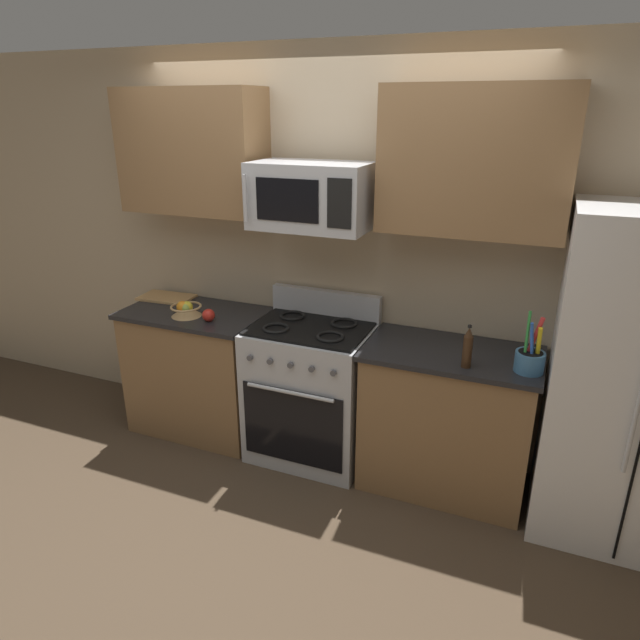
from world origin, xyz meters
name	(u,v)px	position (x,y,z in m)	size (l,w,h in m)	color
ground_plane	(268,510)	(0.00, 0.00, 0.00)	(16.00, 16.00, 0.00)	#473828
wall_back	(332,256)	(0.00, 1.01, 1.30)	(8.00, 0.10, 2.60)	tan
counter_left	(199,370)	(-0.88, 0.65, 0.46)	(0.97, 0.58, 0.91)	olive
range_oven	(311,390)	(0.00, 0.65, 0.47)	(0.76, 0.62, 1.09)	#B2B5BA
counter_right	(446,420)	(0.89, 0.65, 0.46)	(1.01, 0.58, 0.91)	olive
refrigerator	(640,384)	(1.85, 0.64, 0.90)	(0.87, 0.69, 1.79)	silver
microwave	(311,196)	(0.00, 0.68, 1.74)	(0.69, 0.44, 0.38)	#B2B5BA
upper_cabinets_left	(192,152)	(-0.88, 0.79, 1.96)	(0.96, 0.34, 0.77)	olive
upper_cabinets_right	(475,161)	(0.90, 0.79, 1.96)	(1.00, 0.34, 0.77)	olive
utensil_crock	(530,360)	(1.31, 0.54, 0.98)	(0.15, 0.15, 0.33)	teal
fruit_basket	(186,309)	(-0.87, 0.56, 0.96)	(0.21, 0.21, 0.10)	tan
apple_loose	(209,315)	(-0.67, 0.53, 0.95)	(0.08, 0.08, 0.08)	red
cutting_board	(167,297)	(-1.22, 0.81, 0.92)	(0.38, 0.23, 0.02)	tan
bottle_soy	(468,348)	(0.99, 0.47, 1.02)	(0.05, 0.05, 0.24)	#382314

